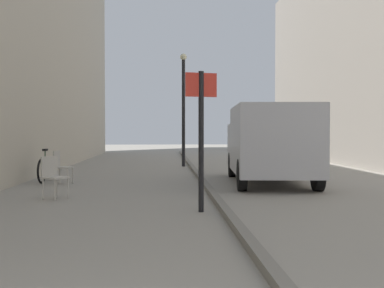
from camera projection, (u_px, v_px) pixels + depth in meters
name	position (u px, v px, depth m)	size (l,w,h in m)	color
ground_plane	(147.00, 186.00, 13.17)	(80.00, 80.00, 0.00)	gray
kerb_strip	(204.00, 183.00, 13.26)	(0.16, 40.00, 0.12)	slate
delivery_van	(270.00, 142.00, 13.69)	(2.47, 5.37, 2.18)	#B7B7BC
street_sign_post	(201.00, 129.00, 8.83)	(0.59, 0.17, 2.60)	black
lamp_post	(183.00, 102.00, 20.21)	(0.28, 0.28, 4.76)	black
bicycle_leaning	(47.00, 169.00, 14.16)	(0.16, 1.77, 0.98)	black
cafe_chair_near_window	(61.00, 165.00, 13.51)	(0.50, 0.50, 0.94)	#B7B2A8
cafe_chair_by_doorway	(53.00, 174.00, 10.60)	(0.61, 0.61, 0.94)	#B7B2A8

